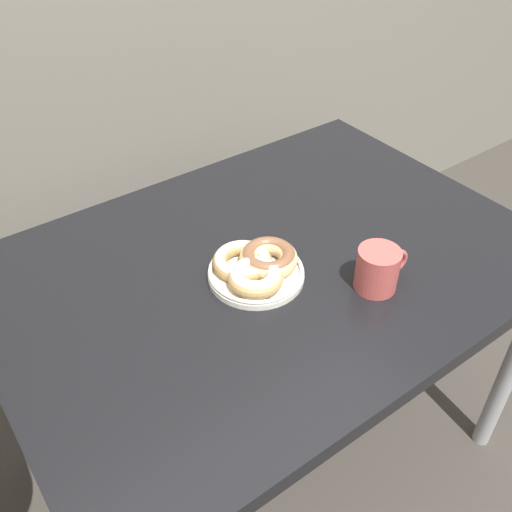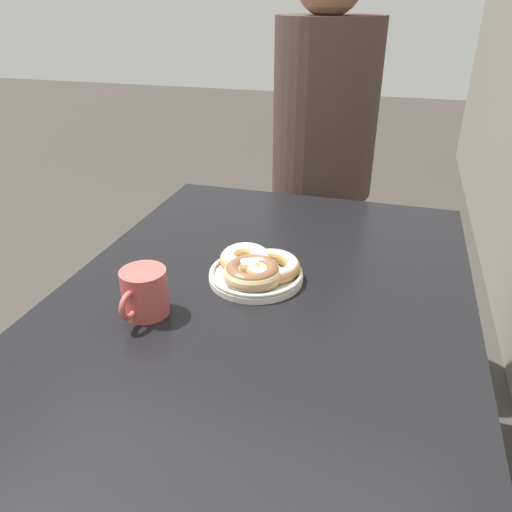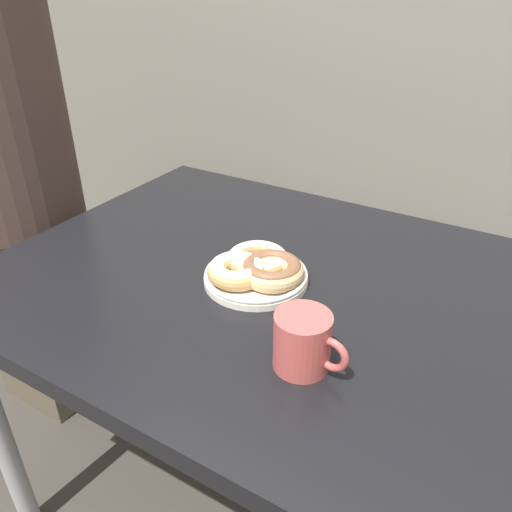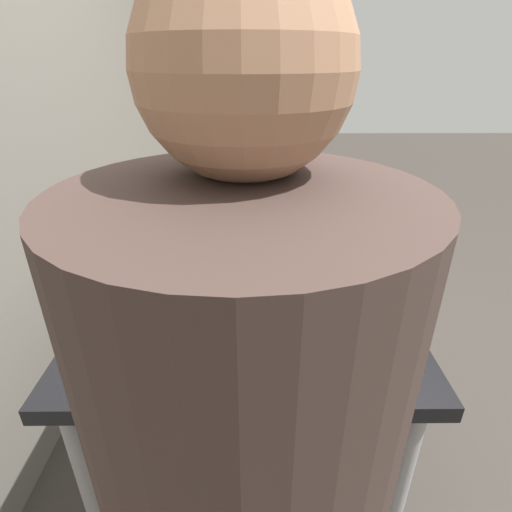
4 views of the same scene
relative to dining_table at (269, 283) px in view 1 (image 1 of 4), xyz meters
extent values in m
cube|color=black|center=(0.00, 0.00, 0.05)|extent=(1.24, 0.88, 0.04)
cylinder|color=#99999E|center=(0.56, -0.38, -0.32)|extent=(0.05, 0.05, 0.71)
cylinder|color=#99999E|center=(-0.56, 0.38, -0.32)|extent=(0.05, 0.05, 0.71)
cylinder|color=#99999E|center=(0.56, 0.38, -0.32)|extent=(0.05, 0.05, 0.71)
cylinder|color=silver|center=(-0.06, -0.03, 0.08)|extent=(0.21, 0.21, 0.01)
torus|color=silver|center=(-0.06, -0.03, 0.09)|extent=(0.21, 0.21, 0.01)
torus|color=#D6B27A|center=(-0.02, -0.03, 0.11)|extent=(0.18, 0.18, 0.04)
torus|color=brown|center=(-0.02, -0.03, 0.11)|extent=(0.17, 0.17, 0.03)
torus|color=#B2844C|center=(-0.08, 0.00, 0.10)|extent=(0.19, 0.19, 0.03)
torus|color=silver|center=(-0.08, 0.00, 0.11)|extent=(0.18, 0.18, 0.03)
torus|color=tan|center=(-0.09, -0.06, 0.11)|extent=(0.17, 0.17, 0.04)
torus|color=white|center=(-0.09, -0.06, 0.11)|extent=(0.16, 0.16, 0.03)
cylinder|color=#B74C47|center=(0.13, -0.21, 0.12)|extent=(0.09, 0.09, 0.10)
cylinder|color=#382114|center=(0.13, -0.21, 0.16)|extent=(0.08, 0.08, 0.00)
torus|color=#B74C47|center=(0.18, -0.21, 0.12)|extent=(0.06, 0.02, 0.06)
camera|label=1|loc=(-0.62, -0.79, 0.91)|focal=40.00mm
camera|label=2|loc=(0.88, 0.24, 0.64)|focal=35.00mm
camera|label=3|loc=(0.38, -0.77, 0.63)|focal=35.00mm
camera|label=4|loc=(-1.19, -0.02, 0.70)|focal=28.00mm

